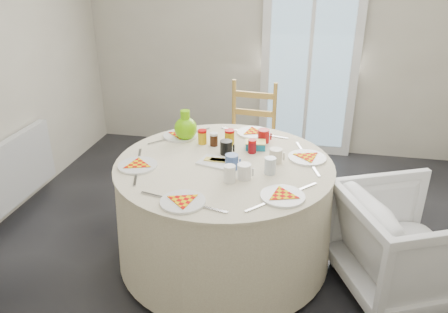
% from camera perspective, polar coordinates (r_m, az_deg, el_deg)
% --- Properties ---
extents(floor, '(4.00, 4.00, 0.00)m').
position_cam_1_polar(floor, '(3.35, 1.94, -12.16)').
color(floor, black).
rests_on(floor, ground).
extents(wall_back, '(4.00, 0.02, 2.60)m').
position_cam_1_polar(wall_back, '(4.72, 6.41, 15.98)').
color(wall_back, '#BCB5A3').
rests_on(wall_back, floor).
extents(glass_door, '(1.00, 0.08, 2.10)m').
position_cam_1_polar(glass_door, '(4.69, 11.18, 12.52)').
color(glass_door, silver).
rests_on(glass_door, floor).
extents(radiator, '(0.07, 1.00, 0.55)m').
position_cam_1_polar(radiator, '(4.04, -25.70, -1.67)').
color(radiator, silver).
rests_on(radiator, floor).
extents(table, '(1.50, 1.50, 0.76)m').
position_cam_1_polar(table, '(3.10, 0.00, -7.15)').
color(table, beige).
rests_on(table, floor).
extents(wooden_chair, '(0.48, 0.46, 1.00)m').
position_cam_1_polar(wooden_chair, '(3.97, 3.23, 1.91)').
color(wooden_chair, '#AB893F').
rests_on(wooden_chair, floor).
extents(armchair, '(0.94, 0.96, 0.76)m').
position_cam_1_polar(armchair, '(3.04, 22.60, -9.73)').
color(armchair, white).
rests_on(armchair, floor).
extents(place_settings, '(1.66, 1.66, 0.03)m').
position_cam_1_polar(place_settings, '(2.91, 0.00, -0.54)').
color(place_settings, white).
rests_on(place_settings, table).
extents(jar_cluster, '(0.48, 0.35, 0.13)m').
position_cam_1_polar(jar_cluster, '(3.11, 0.19, 2.22)').
color(jar_cluster, '#995B12').
rests_on(jar_cluster, table).
extents(butter_tub, '(0.16, 0.12, 0.06)m').
position_cam_1_polar(butter_tub, '(3.12, 4.14, 1.53)').
color(butter_tub, '#117291').
rests_on(butter_tub, table).
extents(green_pitcher, '(0.22, 0.22, 0.22)m').
position_cam_1_polar(green_pitcher, '(3.26, -5.05, 4.14)').
color(green_pitcher, '#69C805').
rests_on(green_pitcher, table).
extents(cheese_platter, '(0.29, 0.23, 0.03)m').
position_cam_1_polar(cheese_platter, '(2.89, -0.75, -0.61)').
color(cheese_platter, silver).
rests_on(cheese_platter, table).
extents(mugs_glasses, '(0.78, 0.78, 0.12)m').
position_cam_1_polar(mugs_glasses, '(2.88, 3.33, 0.09)').
color(mugs_glasses, gray).
rests_on(mugs_glasses, table).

